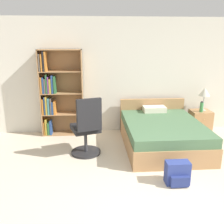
# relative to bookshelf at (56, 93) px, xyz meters

# --- Properties ---
(ground_plane) EXTENTS (14.00, 14.00, 0.00)m
(ground_plane) POSITION_rel_bookshelf_xyz_m (1.67, -3.03, -0.96)
(ground_plane) COLOR beige
(wall_back) EXTENTS (9.00, 0.06, 2.60)m
(wall_back) POSITION_rel_bookshelf_xyz_m (1.67, 0.20, 0.34)
(wall_back) COLOR silver
(wall_back) RESTS_ON ground_plane
(bookshelf) EXTENTS (0.94, 0.30, 1.92)m
(bookshelf) POSITION_rel_bookshelf_xyz_m (0.00, 0.00, 0.00)
(bookshelf) COLOR #AD7F51
(bookshelf) RESTS_ON ground_plane
(bed) EXTENTS (1.50, 1.98, 0.79)m
(bed) POSITION_rel_bookshelf_xyz_m (2.21, -0.84, -0.68)
(bed) COLOR #AD7F51
(bed) RESTS_ON ground_plane
(office_chair) EXTENTS (0.61, 0.67, 1.13)m
(office_chair) POSITION_rel_bookshelf_xyz_m (0.70, -1.18, -0.44)
(office_chair) COLOR #232326
(office_chair) RESTS_ON ground_plane
(nightstand) EXTENTS (0.46, 0.43, 0.51)m
(nightstand) POSITION_rel_bookshelf_xyz_m (3.34, -0.09, -0.70)
(nightstand) COLOR #AD7F51
(nightstand) RESTS_ON ground_plane
(table_lamp) EXTENTS (0.26, 0.26, 0.54)m
(table_lamp) POSITION_rel_bookshelf_xyz_m (3.39, -0.08, -0.01)
(table_lamp) COLOR #B2B2B7
(table_lamp) RESTS_ON nightstand
(water_bottle) EXTENTS (0.08, 0.08, 0.25)m
(water_bottle) POSITION_rel_bookshelf_xyz_m (3.30, -0.19, -0.33)
(water_bottle) COLOR #3F8C4C
(water_bottle) RESTS_ON nightstand
(backpack_blue) EXTENTS (0.36, 0.25, 0.36)m
(backpack_blue) POSITION_rel_bookshelf_xyz_m (2.07, -2.27, -0.79)
(backpack_blue) COLOR navy
(backpack_blue) RESTS_ON ground_plane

